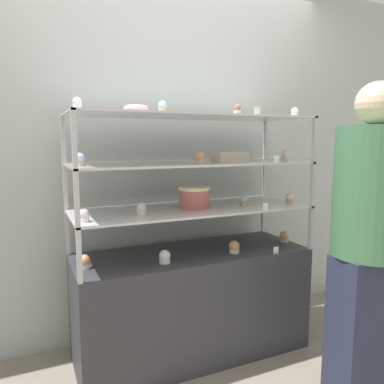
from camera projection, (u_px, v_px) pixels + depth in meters
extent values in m
plane|color=gray|center=(192.00, 351.00, 2.49)|extent=(20.00, 20.00, 0.00)
cube|color=#A8B2AD|center=(168.00, 153.00, 2.69)|extent=(8.00, 0.05, 2.60)
cube|color=#333338|center=(192.00, 302.00, 2.44)|extent=(1.48, 0.55, 0.68)
cube|color=#B7B7BC|center=(67.00, 232.00, 2.32)|extent=(0.02, 0.02, 0.29)
cube|color=#B7B7BC|center=(263.00, 214.00, 2.91)|extent=(0.02, 0.02, 0.29)
cube|color=#B7B7BC|center=(79.00, 256.00, 1.84)|extent=(0.02, 0.02, 0.29)
cube|color=#B7B7BC|center=(311.00, 228.00, 2.43)|extent=(0.02, 0.02, 0.29)
cube|color=silver|center=(192.00, 209.00, 2.36)|extent=(1.48, 0.55, 0.01)
cube|color=#B7B7BC|center=(65.00, 186.00, 2.28)|extent=(0.02, 0.02, 0.29)
cube|color=#B7B7BC|center=(264.00, 177.00, 2.87)|extent=(0.02, 0.02, 0.29)
cube|color=#B7B7BC|center=(77.00, 198.00, 1.80)|extent=(0.02, 0.02, 0.29)
cube|color=#B7B7BC|center=(313.00, 184.00, 2.40)|extent=(0.02, 0.02, 0.29)
cube|color=silver|center=(192.00, 163.00, 2.32)|extent=(1.48, 0.55, 0.01)
cube|color=#B7B7BC|center=(63.00, 139.00, 2.24)|extent=(0.02, 0.02, 0.29)
cube|color=#B7B7BC|center=(265.00, 140.00, 2.84)|extent=(0.02, 0.02, 0.29)
cube|color=#B7B7BC|center=(74.00, 138.00, 1.76)|extent=(0.02, 0.02, 0.29)
cube|color=#B7B7BC|center=(315.00, 139.00, 2.36)|extent=(0.02, 0.02, 0.29)
cube|color=silver|center=(192.00, 116.00, 2.28)|extent=(1.48, 0.55, 0.01)
cylinder|color=#C66660|center=(194.00, 199.00, 2.36)|extent=(0.19, 0.19, 0.11)
cylinder|color=#F4EAB2|center=(194.00, 188.00, 2.35)|extent=(0.20, 0.20, 0.02)
cube|color=beige|center=(230.00, 157.00, 2.45)|extent=(0.22, 0.13, 0.05)
cube|color=silver|center=(231.00, 153.00, 2.45)|extent=(0.22, 0.13, 0.01)
cylinder|color=white|center=(85.00, 266.00, 2.08)|extent=(0.06, 0.06, 0.03)
sphere|color=#E5996B|center=(84.00, 261.00, 2.07)|extent=(0.07, 0.07, 0.07)
cylinder|color=white|center=(165.00, 261.00, 2.17)|extent=(0.06, 0.06, 0.03)
sphere|color=white|center=(165.00, 256.00, 2.17)|extent=(0.07, 0.07, 0.07)
cylinder|color=beige|center=(234.00, 251.00, 2.37)|extent=(0.06, 0.06, 0.03)
sphere|color=#E5996B|center=(234.00, 246.00, 2.36)|extent=(0.07, 0.07, 0.07)
cylinder|color=#CCB28C|center=(284.00, 240.00, 2.63)|extent=(0.06, 0.06, 0.03)
sphere|color=#E5996B|center=(284.00, 236.00, 2.63)|extent=(0.07, 0.07, 0.07)
cube|color=white|center=(276.00, 250.00, 2.35)|extent=(0.04, 0.00, 0.04)
cylinder|color=white|center=(84.00, 219.00, 1.94)|extent=(0.05, 0.05, 0.03)
sphere|color=silver|center=(84.00, 214.00, 1.94)|extent=(0.05, 0.05, 0.05)
cylinder|color=white|center=(141.00, 212.00, 2.15)|extent=(0.05, 0.05, 0.03)
sphere|color=silver|center=(141.00, 207.00, 2.14)|extent=(0.05, 0.05, 0.05)
cylinder|color=#CCB28C|center=(244.00, 204.00, 2.44)|extent=(0.05, 0.05, 0.03)
sphere|color=silver|center=(244.00, 199.00, 2.43)|extent=(0.05, 0.05, 0.05)
cylinder|color=#CCB28C|center=(289.00, 201.00, 2.54)|extent=(0.05, 0.05, 0.03)
sphere|color=#F4EAB2|center=(289.00, 197.00, 2.54)|extent=(0.05, 0.05, 0.05)
cube|color=white|center=(265.00, 206.00, 2.27)|extent=(0.04, 0.00, 0.04)
cylinder|color=#CCB28C|center=(80.00, 164.00, 1.99)|extent=(0.06, 0.06, 0.02)
sphere|color=silver|center=(80.00, 158.00, 1.98)|extent=(0.06, 0.06, 0.06)
cylinder|color=#CCB28C|center=(200.00, 161.00, 2.24)|extent=(0.06, 0.06, 0.02)
sphere|color=#E5996B|center=(200.00, 157.00, 2.23)|extent=(0.06, 0.06, 0.06)
cylinder|color=beige|center=(285.00, 159.00, 2.54)|extent=(0.06, 0.06, 0.02)
sphere|color=silver|center=(285.00, 155.00, 2.53)|extent=(0.06, 0.06, 0.06)
cube|color=white|center=(276.00, 159.00, 2.26)|extent=(0.04, 0.00, 0.04)
cylinder|color=white|center=(77.00, 107.00, 1.89)|extent=(0.04, 0.04, 0.03)
sphere|color=white|center=(77.00, 102.00, 1.89)|extent=(0.05, 0.05, 0.05)
cylinder|color=#CCB28C|center=(163.00, 110.00, 2.06)|extent=(0.04, 0.04, 0.03)
sphere|color=silver|center=(163.00, 105.00, 2.06)|extent=(0.05, 0.05, 0.05)
cylinder|color=#CCB28C|center=(237.00, 113.00, 2.26)|extent=(0.04, 0.04, 0.03)
sphere|color=#8C5B42|center=(237.00, 108.00, 2.26)|extent=(0.05, 0.05, 0.05)
cylinder|color=beige|center=(295.00, 115.00, 2.47)|extent=(0.04, 0.04, 0.03)
sphere|color=#F4EAB2|center=(295.00, 111.00, 2.47)|extent=(0.05, 0.05, 0.05)
cube|color=white|center=(257.00, 110.00, 2.17)|extent=(0.04, 0.00, 0.04)
torus|color=#EFB2BC|center=(136.00, 109.00, 2.09)|extent=(0.14, 0.14, 0.04)
cube|color=#282D47|center=(364.00, 324.00, 2.04)|extent=(0.37, 0.21, 0.78)
cylinder|color=#3F724C|center=(372.00, 192.00, 1.94)|extent=(0.39, 0.39, 0.68)
sphere|color=beige|center=(378.00, 103.00, 1.88)|extent=(0.22, 0.22, 0.22)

